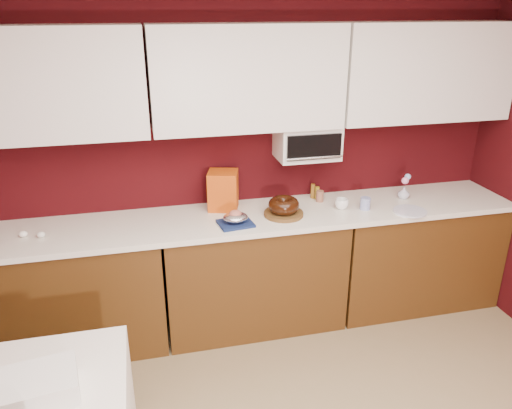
{
  "coord_description": "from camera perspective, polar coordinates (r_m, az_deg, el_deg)",
  "views": [
    {
      "loc": [
        -0.75,
        -1.29,
        2.32
      ],
      "look_at": [
        0.0,
        1.84,
        1.02
      ],
      "focal_mm": 35.0,
      "sensor_mm": 36.0,
      "label": 1
    }
  ],
  "objects": [
    {
      "name": "flower_blue",
      "position": [
        4.05,
        16.95,
        3.05
      ],
      "size": [
        0.05,
        0.05,
        0.05
      ],
      "primitive_type": "sphere",
      "color": "#95BCEF",
      "rests_on": "flower_vase"
    },
    {
      "name": "foil_ham_nest",
      "position": [
        3.42,
        -2.37,
        -1.48
      ],
      "size": [
        0.21,
        0.2,
        0.06
      ],
      "primitive_type": "ellipsoid",
      "rotation": [
        0.0,
        0.0,
        -0.34
      ],
      "color": "silver",
      "rests_on": "navy_towel"
    },
    {
      "name": "countertop",
      "position": [
        3.61,
        -0.38,
        -1.49
      ],
      "size": [
        4.0,
        0.62,
        0.04
      ],
      "primitive_type": "cube",
      "color": "white",
      "rests_on": "base_cabinet_center"
    },
    {
      "name": "flower_pink",
      "position": [
        4.02,
        16.68,
        2.63
      ],
      "size": [
        0.06,
        0.06,
        0.06
      ],
      "primitive_type": "sphere",
      "color": "#FF93C2",
      "rests_on": "flower_vase"
    },
    {
      "name": "amber_bottle_tall",
      "position": [
        3.92,
        6.5,
        1.54
      ],
      "size": [
        0.04,
        0.04,
        0.12
      ],
      "primitive_type": "cylinder",
      "rotation": [
        0.0,
        0.0,
        0.4
      ],
      "color": "brown",
      "rests_on": "countertop"
    },
    {
      "name": "china_plate",
      "position": [
        3.82,
        17.19,
        -0.74
      ],
      "size": [
        0.3,
        0.3,
        0.01
      ],
      "primitive_type": "cylinder",
      "rotation": [
        0.0,
        0.0,
        -0.29
      ],
      "color": "silver",
      "rests_on": "countertop"
    },
    {
      "name": "paper_cup",
      "position": [
        3.86,
        7.3,
        0.95
      ],
      "size": [
        0.06,
        0.06,
        0.09
      ],
      "primitive_type": "cylinder",
      "rotation": [
        0.0,
        0.0,
        -0.08
      ],
      "color": "brown",
      "rests_on": "countertop"
    },
    {
      "name": "newspaper_stack",
      "position": [
        2.44,
        -23.47,
        -18.54
      ],
      "size": [
        0.34,
        0.3,
        0.11
      ],
      "primitive_type": "cube",
      "rotation": [
        0.0,
        0.0,
        0.15
      ],
      "color": "white",
      "rests_on": "dining_table"
    },
    {
      "name": "egg_right",
      "position": [
        3.54,
        -23.36,
        -3.18
      ],
      "size": [
        0.06,
        0.05,
        0.04
      ],
      "primitive_type": "ellipsoid",
      "rotation": [
        0.0,
        0.0,
        0.27
      ],
      "color": "silver",
      "rests_on": "countertop"
    },
    {
      "name": "wall_back",
      "position": [
        3.77,
        -1.47,
        5.52
      ],
      "size": [
        4.0,
        0.02,
        2.5
      ],
      "primitive_type": "cube",
      "color": "#37070A",
      "rests_on": "floor"
    },
    {
      "name": "pandoro_box",
      "position": [
        3.67,
        -3.78,
        1.63
      ],
      "size": [
        0.26,
        0.24,
        0.29
      ],
      "primitive_type": "cube",
      "rotation": [
        0.0,
        0.0,
        -0.28
      ],
      "color": "#A8280B",
      "rests_on": "countertop"
    },
    {
      "name": "navy_towel",
      "position": [
        3.44,
        -2.35,
        -2.18
      ],
      "size": [
        0.25,
        0.22,
        0.02
      ],
      "primitive_type": "cube",
      "rotation": [
        0.0,
        0.0,
        0.14
      ],
      "color": "#15234F",
      "rests_on": "countertop"
    },
    {
      "name": "base_cabinet_center",
      "position": [
        3.81,
        -0.37,
        -7.71
      ],
      "size": [
        1.31,
        0.58,
        0.86
      ],
      "primitive_type": "cube",
      "color": "#492B0E",
      "rests_on": "floor"
    },
    {
      "name": "egg_left",
      "position": [
        3.59,
        -25.06,
        -3.08
      ],
      "size": [
        0.07,
        0.06,
        0.04
      ],
      "primitive_type": "ellipsoid",
      "rotation": [
        0.0,
        0.0,
        0.42
      ],
      "color": "white",
      "rests_on": "countertop"
    },
    {
      "name": "toaster_oven",
      "position": [
        3.72,
        5.84,
        7.18
      ],
      "size": [
        0.45,
        0.3,
        0.25
      ],
      "primitive_type": "cube",
      "color": "white",
      "rests_on": "upper_cabinet_center"
    },
    {
      "name": "roasted_ham",
      "position": [
        3.41,
        -2.37,
        -1.09
      ],
      "size": [
        0.1,
        0.09,
        0.06
      ],
      "primitive_type": "ellipsoid",
      "rotation": [
        0.0,
        0.0,
        -0.18
      ],
      "color": "#BB6755",
      "rests_on": "foil_ham_nest"
    },
    {
      "name": "upper_cabinet_right",
      "position": [
        3.99,
        18.69,
        14.15
      ],
      "size": [
        1.31,
        0.33,
        0.7
      ],
      "primitive_type": "cube",
      "color": "white",
      "rests_on": "wall_back"
    },
    {
      "name": "base_cabinet_right",
      "position": [
        4.28,
        17.39,
        -5.3
      ],
      "size": [
        1.31,
        0.58,
        0.86
      ],
      "primitive_type": "cube",
      "color": "#492B0E",
      "rests_on": "floor"
    },
    {
      "name": "flower_vase",
      "position": [
        4.05,
        16.54,
        1.37
      ],
      "size": [
        0.09,
        0.09,
        0.11
      ],
      "primitive_type": "imported",
      "rotation": [
        0.0,
        0.0,
        0.23
      ],
      "color": "silver",
      "rests_on": "countertop"
    },
    {
      "name": "upper_cabinet_left",
      "position": [
        3.45,
        -23.69,
        12.43
      ],
      "size": [
        1.31,
        0.33,
        0.7
      ],
      "primitive_type": "cube",
      "color": "white",
      "rests_on": "wall_back"
    },
    {
      "name": "blue_jar",
      "position": [
        3.77,
        12.37,
        0.12
      ],
      "size": [
        0.08,
        0.08,
        0.09
      ],
      "primitive_type": "cylinder",
      "rotation": [
        0.0,
        0.0,
        -0.01
      ],
      "color": "#1C369A",
      "rests_on": "countertop"
    },
    {
      "name": "toaster_oven_door",
      "position": [
        3.57,
        6.68,
        6.54
      ],
      "size": [
        0.4,
        0.02,
        0.18
      ],
      "primitive_type": "cube",
      "color": "black",
      "rests_on": "toaster_oven"
    },
    {
      "name": "bundt_cake",
      "position": [
        3.57,
        3.2,
        -0.07
      ],
      "size": [
        0.25,
        0.25,
        0.09
      ],
      "primitive_type": "torus",
      "rotation": [
        0.0,
        0.0,
        0.13
      ],
      "color": "black",
      "rests_on": "cake_base"
    },
    {
      "name": "base_cabinet_left",
      "position": [
        3.78,
        -20.74,
        -9.54
      ],
      "size": [
        1.31,
        0.58,
        0.86
      ],
      "primitive_type": "cube",
      "color": "#492B0E",
      "rests_on": "floor"
    },
    {
      "name": "dark_pan",
      "position": [
        3.76,
        3.04,
        0.09
      ],
      "size": [
        0.19,
        0.19,
        0.03
      ],
      "primitive_type": "cylinder",
      "rotation": [
        0.0,
        0.0,
        0.04
      ],
      "color": "black",
      "rests_on": "countertop"
    },
    {
      "name": "amber_bottle",
      "position": [
        3.9,
        6.99,
        1.3
      ],
      "size": [
        0.04,
        0.04,
        0.1
      ],
      "primitive_type": "cylinder",
      "rotation": [
        0.0,
        0.0,
        0.21
      ],
      "color": "olive",
      "rests_on": "countertop"
    },
    {
      "name": "toaster_oven_handle",
      "position": [
        3.58,
        6.71,
        5.32
      ],
      "size": [
        0.42,
        0.02,
        0.02
      ],
      "primitive_type": "cylinder",
      "rotation": [
        0.0,
        1.57,
        0.0
      ],
      "color": "silver",
      "rests_on": "toaster_oven"
    },
    {
      "name": "upper_cabinet_center",
      "position": [
        3.48,
        -0.98,
        14.27
      ],
      "size": [
        1.31,
        0.33,
        0.7
      ],
      "primitive_type": "cube",
      "color": "white",
      "rests_on": "wall_back"
    },
    {
      "name": "cake_base",
      "position": [
        3.59,
        3.17,
        -1.06
      ],
      "size": [
        0.31,
        0.31,
        0.03
      ],
      "primitive_type": "cylinder",
      "rotation": [
        0.0,
        0.0,
        -0.11
      ],
      "color": "brown",
      "rests_on": "countertop"
    },
    {
      "name": "coffee_mug",
      "position": [
        3.74,
        9.77,
        0.17
      ],
      "size": [
        0.1,
        0.1,
        0.09
      ],
      "primitive_type": "imported",
      "rotation": [
        0.0,
        0.0,
        0.18
      ],
      "color": "white",
      "rests_on": "countertop"
    }
  ]
}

